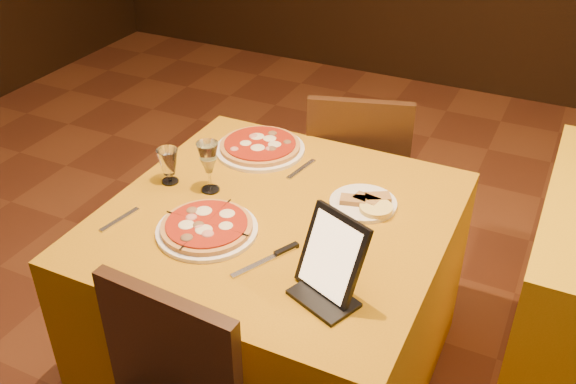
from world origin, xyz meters
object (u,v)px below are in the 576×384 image
at_px(pizza_far, 260,147).
at_px(tablet, 332,255).
at_px(main_table, 278,299).
at_px(water_glass, 169,166).
at_px(pizza_near, 207,228).
at_px(wine_glass, 209,167).
at_px(chair_main_far, 358,176).

bearing_deg(pizza_far, tablet, -48.41).
bearing_deg(main_table, water_glass, 178.48).
xyz_separation_m(pizza_near, water_glass, (-0.28, 0.20, 0.05)).
bearing_deg(water_glass, wine_glass, 5.58).
distance_m(main_table, pizza_far, 0.58).
xyz_separation_m(main_table, tablet, (0.30, -0.27, 0.49)).
relative_size(main_table, water_glass, 8.46).
bearing_deg(pizza_far, chair_main_far, 61.14).
bearing_deg(main_table, pizza_near, -129.18).
distance_m(pizza_far, tablet, 0.84).
bearing_deg(wine_glass, pizza_far, 85.96).
relative_size(wine_glass, tablet, 0.78).
height_order(wine_glass, tablet, tablet).
bearing_deg(water_glass, main_table, -1.52).
bearing_deg(main_table, wine_glass, 174.37).
height_order(main_table, pizza_far, pizza_far).
xyz_separation_m(pizza_far, wine_glass, (-0.02, -0.33, 0.08)).
bearing_deg(wine_glass, tablet, -27.21).
xyz_separation_m(pizza_far, water_glass, (-0.18, -0.34, 0.05)).
height_order(pizza_near, wine_glass, wine_glass).
bearing_deg(tablet, pizza_near, -167.59).
distance_m(water_glass, tablet, 0.79).
relative_size(pizza_near, tablet, 1.32).
distance_m(wine_glass, water_glass, 0.16).
bearing_deg(pizza_near, water_glass, 144.30).
xyz_separation_m(pizza_near, pizza_far, (-0.10, 0.54, 0.00)).
distance_m(wine_glass, tablet, 0.65).
height_order(wine_glass, water_glass, wine_glass).
distance_m(pizza_near, tablet, 0.47).
relative_size(chair_main_far, pizza_far, 2.65).
xyz_separation_m(pizza_near, tablet, (0.46, -0.08, 0.10)).
height_order(pizza_far, wine_glass, wine_glass).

